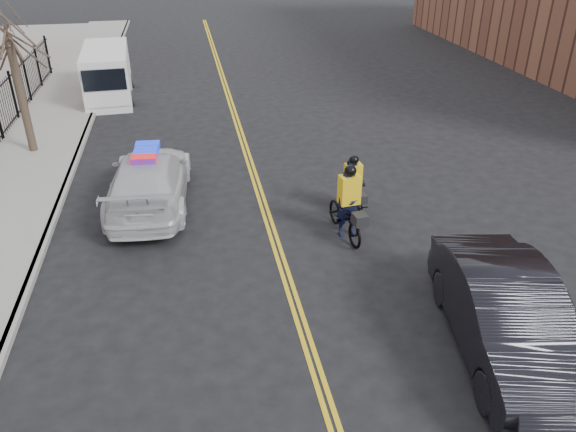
% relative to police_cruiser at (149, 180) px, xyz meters
% --- Properties ---
extents(ground, '(120.00, 120.00, 0.00)m').
position_rel_police_cruiser_xyz_m(ground, '(3.28, -5.14, -0.80)').
color(ground, black).
rests_on(ground, ground).
extents(center_line_left, '(0.10, 60.00, 0.01)m').
position_rel_police_cruiser_xyz_m(center_line_left, '(3.20, 2.86, -0.80)').
color(center_line_left, yellow).
rests_on(center_line_left, ground).
extents(center_line_right, '(0.10, 60.00, 0.01)m').
position_rel_police_cruiser_xyz_m(center_line_right, '(3.36, 2.86, -0.80)').
color(center_line_right, yellow).
rests_on(center_line_right, ground).
extents(sidewalk, '(3.00, 60.00, 0.15)m').
position_rel_police_cruiser_xyz_m(sidewalk, '(-4.22, 2.86, -0.73)').
color(sidewalk, gray).
rests_on(sidewalk, ground).
extents(curb, '(0.20, 60.00, 0.15)m').
position_rel_police_cruiser_xyz_m(curb, '(-2.72, 2.86, -0.73)').
color(curb, gray).
rests_on(curb, ground).
extents(street_tree, '(3.20, 3.20, 4.80)m').
position_rel_police_cruiser_xyz_m(street_tree, '(-4.32, 4.86, 2.73)').
color(street_tree, '#3A2D22').
rests_on(street_tree, sidewalk).
extents(police_cruiser, '(2.59, 5.61, 1.75)m').
position_rel_police_cruiser_xyz_m(police_cruiser, '(0.00, 0.00, 0.00)').
color(police_cruiser, silver).
rests_on(police_cruiser, ground).
extents(dark_sedan, '(2.66, 5.43, 1.71)m').
position_rel_police_cruiser_xyz_m(dark_sedan, '(7.00, -7.85, 0.06)').
color(dark_sedan, black).
rests_on(dark_sedan, ground).
extents(cargo_van, '(2.35, 5.52, 2.26)m').
position_rel_police_cruiser_xyz_m(cargo_van, '(-2.21, 11.50, 0.30)').
color(cargo_van, white).
rests_on(cargo_van, ground).
extents(cyclist_near, '(0.98, 2.16, 2.04)m').
position_rel_police_cruiser_xyz_m(cyclist_near, '(5.27, -2.83, -0.09)').
color(cyclist_near, black).
rests_on(cyclist_near, ground).
extents(cyclist_far, '(0.84, 1.78, 1.77)m').
position_rel_police_cruiser_xyz_m(cyclist_far, '(5.75, -1.56, -0.11)').
color(cyclist_far, black).
rests_on(cyclist_far, ground).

